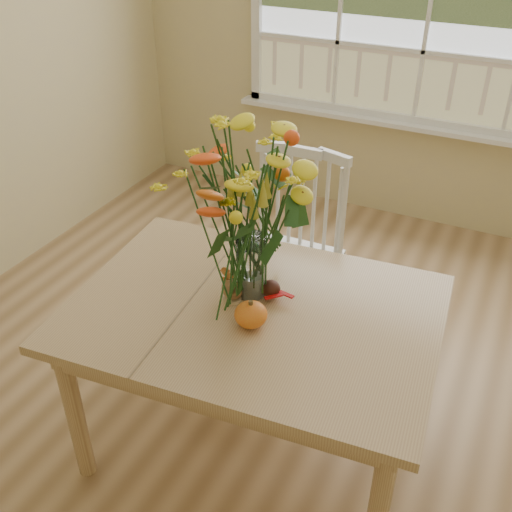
% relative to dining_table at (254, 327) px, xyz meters
% --- Properties ---
extents(floor, '(4.00, 4.50, 0.01)m').
position_rel_dining_table_xyz_m(floor, '(0.05, 0.02, -0.64)').
color(floor, '#936F47').
rests_on(floor, ground).
extents(wall_back, '(4.00, 0.02, 2.70)m').
position_rel_dining_table_xyz_m(wall_back, '(0.05, 2.27, 0.72)').
color(wall_back, beige).
rests_on(wall_back, floor).
extents(dining_table, '(1.43, 1.08, 0.72)m').
position_rel_dining_table_xyz_m(dining_table, '(0.00, 0.00, 0.00)').
color(dining_table, tan).
rests_on(dining_table, floor).
extents(windsor_chair, '(0.47, 0.45, 0.99)m').
position_rel_dining_table_xyz_m(windsor_chair, '(-0.15, 0.74, -0.08)').
color(windsor_chair, white).
rests_on(windsor_chair, floor).
extents(flower_vase, '(0.52, 0.52, 0.62)m').
position_rel_dining_table_xyz_m(flower_vase, '(-0.05, 0.08, 0.47)').
color(flower_vase, white).
rests_on(flower_vase, dining_table).
extents(pumpkin, '(0.12, 0.12, 0.09)m').
position_rel_dining_table_xyz_m(pumpkin, '(0.04, -0.09, 0.14)').
color(pumpkin, '#ED581B').
rests_on(pumpkin, dining_table).
extents(turkey_figurine, '(0.11, 0.09, 0.11)m').
position_rel_dining_table_xyz_m(turkey_figurine, '(-0.10, 0.01, 0.14)').
color(turkey_figurine, '#CCB78C').
rests_on(turkey_figurine, dining_table).
extents(dark_gourd, '(0.13, 0.08, 0.07)m').
position_rel_dining_table_xyz_m(dark_gourd, '(0.03, 0.10, 0.12)').
color(dark_gourd, '#38160F').
rests_on(dark_gourd, dining_table).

